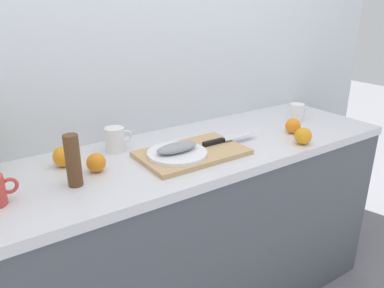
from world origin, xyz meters
TOP-DOWN VIEW (x-y plane):
  - back_wall at (0.00, 0.33)m, footprint 3.20×0.05m
  - kitchen_counter at (0.00, 0.00)m, footprint 2.00×0.60m
  - cutting_board at (-0.02, -0.06)m, footprint 0.44×0.28m
  - white_plate at (-0.10, -0.07)m, footprint 0.24×0.24m
  - fish_fillet at (-0.10, -0.07)m, footprint 0.18×0.08m
  - chef_knife at (0.15, -0.05)m, footprint 0.29×0.04m
  - coffee_mug_0 at (0.71, 0.02)m, footprint 0.12×0.08m
  - coffee_mug_1 at (-0.27, 0.16)m, footprint 0.12×0.08m
  - orange_0 at (0.47, -0.23)m, footprint 0.08×0.08m
  - orange_1 at (0.54, -0.11)m, footprint 0.07×0.07m
  - orange_2 at (-0.50, 0.13)m, footprint 0.08×0.08m
  - orange_3 at (-0.41, 0.01)m, footprint 0.07×0.07m
  - pepper_mill at (-0.51, -0.06)m, footprint 0.05×0.05m

SIDE VIEW (x-z plane):
  - kitchen_counter at x=0.00m, z-range 0.00..0.90m
  - cutting_board at x=-0.02m, z-range 0.90..0.92m
  - white_plate at x=-0.10m, z-range 0.92..0.93m
  - chef_knife at x=0.15m, z-range 0.92..0.94m
  - orange_3 at x=-0.41m, z-range 0.90..0.97m
  - orange_1 at x=0.54m, z-range 0.90..0.97m
  - orange_0 at x=0.47m, z-range 0.90..0.98m
  - orange_2 at x=-0.50m, z-range 0.90..0.98m
  - coffee_mug_0 at x=0.71m, z-range 0.90..0.99m
  - fish_fillet at x=-0.10m, z-range 0.94..0.97m
  - coffee_mug_1 at x=-0.27m, z-range 0.90..1.01m
  - pepper_mill at x=-0.51m, z-range 0.90..1.09m
  - back_wall at x=0.00m, z-range 0.00..2.50m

